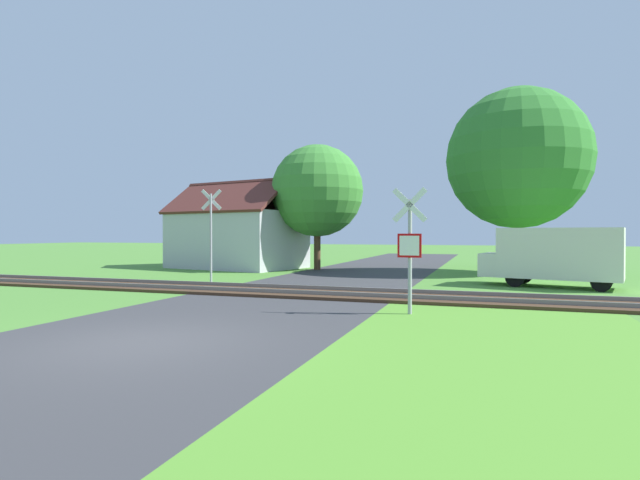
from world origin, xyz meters
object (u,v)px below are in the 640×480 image
tree_right (518,159)px  mail_truck (554,254)px  tree_center (317,191)px  house (237,237)px  stop_sign_near (410,245)px  crossing_sign_far (211,229)px

tree_right → mail_truck: 7.97m
tree_center → house: bearing=-179.1°
stop_sign_near → house: house is taller
stop_sign_near → mail_truck: stop_sign_near is taller
crossing_sign_far → mail_truck: 13.54m
house → tree_right: bearing=15.6°
tree_right → crossing_sign_far: bearing=-143.7°
tree_center → mail_truck: bearing=-26.2°
tree_center → tree_right: size_ratio=0.74×
crossing_sign_far → mail_truck: (13.26, 2.57, -0.98)m
crossing_sign_far → tree_right: tree_right is taller
crossing_sign_far → house: 8.70m
house → mail_truck: size_ratio=1.61×
house → tree_right: (15.41, 0.91, 4.01)m
tree_center → tree_right: (10.45, 0.84, 1.42)m
house → crossing_sign_far: bearing=-56.7°
tree_right → stop_sign_near: bearing=-102.6°
crossing_sign_far → house: size_ratio=0.46×
stop_sign_near → mail_truck: size_ratio=0.61×
house → stop_sign_near: bearing=-36.1°
stop_sign_near → crossing_sign_far: (-9.02, 5.55, 0.46)m
stop_sign_near → tree_center: 15.73m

